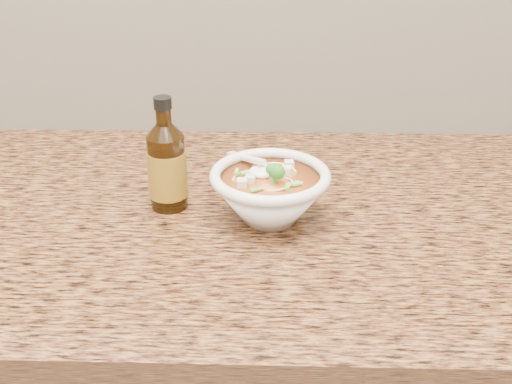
{
  "coord_description": "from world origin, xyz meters",
  "views": [
    {
      "loc": [
        0.14,
        0.83,
        1.36
      ],
      "look_at": [
        0.11,
        1.64,
        0.94
      ],
      "focal_mm": 45.0,
      "sensor_mm": 36.0,
      "label": 1
    }
  ],
  "objects": [
    {
      "name": "soup_bowl",
      "position": [
        0.13,
        1.64,
        0.94
      ],
      "size": [
        0.17,
        0.18,
        0.1
      ],
      "rotation": [
        0.0,
        0.0,
        -0.01
      ],
      "color": "white",
      "rests_on": "counter_slab"
    },
    {
      "name": "hot_sauce_bottle",
      "position": [
        -0.02,
        1.68,
        0.97
      ],
      "size": [
        0.06,
        0.06,
        0.17
      ],
      "rotation": [
        0.0,
        0.0,
        -0.03
      ],
      "color": "#351D07",
      "rests_on": "counter_slab"
    },
    {
      "name": "counter_slab",
      "position": [
        0.0,
        1.68,
        0.88
      ],
      "size": [
        4.0,
        0.68,
        0.04
      ],
      "primitive_type": "cube",
      "color": "brown",
      "rests_on": "cabinet"
    }
  ]
}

